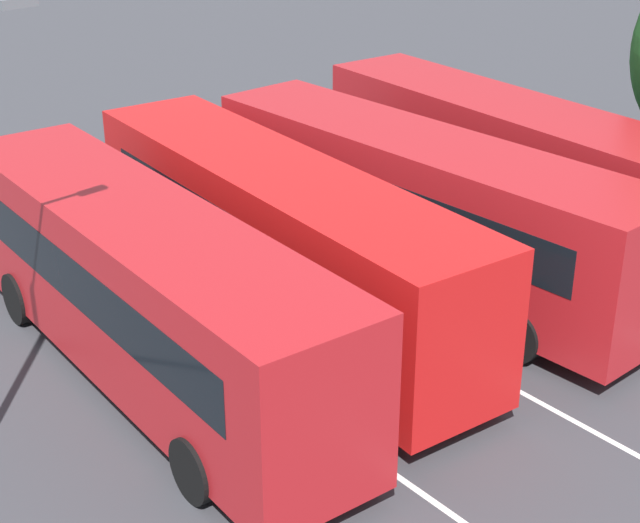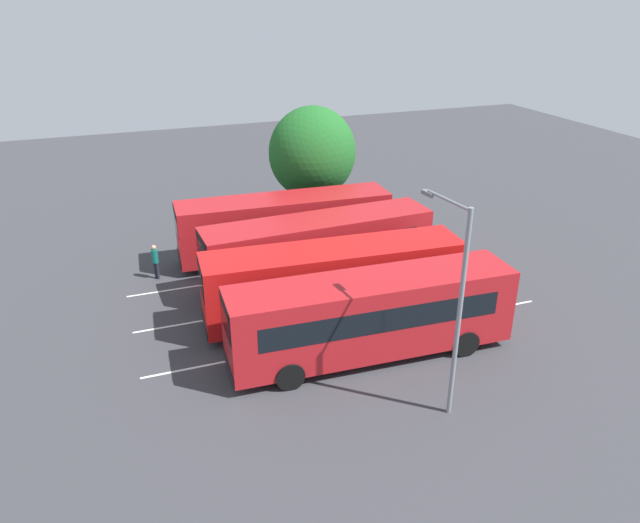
{
  "view_description": "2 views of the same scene",
  "coord_description": "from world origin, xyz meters",
  "px_view_note": "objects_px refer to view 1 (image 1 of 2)",
  "views": [
    {
      "loc": [
        -14.14,
        12.68,
        9.8
      ],
      "look_at": [
        -0.1,
        1.06,
        1.32
      ],
      "focal_mm": 54.99,
      "sensor_mm": 36.0,
      "label": 1
    },
    {
      "loc": [
        9.05,
        23.17,
        13.4
      ],
      "look_at": [
        -0.14,
        -1.41,
        1.32
      ],
      "focal_mm": 33.47,
      "sensor_mm": 36.0,
      "label": 2
    }
  ],
  "objects_px": {
    "bus_far_left": "(510,163)",
    "bus_center_left": "(422,205)",
    "bus_center_right": "(279,237)",
    "bus_far_right": "(144,288)",
    "pedestrian": "(320,132)"
  },
  "relations": [
    {
      "from": "bus_far_left",
      "to": "bus_center_right",
      "type": "bearing_deg",
      "value": 93.32
    },
    {
      "from": "bus_center_right",
      "to": "pedestrian",
      "type": "relative_size",
      "value": 6.28
    },
    {
      "from": "bus_far_left",
      "to": "bus_center_left",
      "type": "distance_m",
      "value": 3.67
    },
    {
      "from": "bus_center_right",
      "to": "pedestrian",
      "type": "xyz_separation_m",
      "value": [
        6.87,
        -6.78,
        -0.78
      ]
    },
    {
      "from": "bus_center_left",
      "to": "bus_far_right",
      "type": "xyz_separation_m",
      "value": [
        0.32,
        6.79,
        0.0
      ]
    },
    {
      "from": "bus_far_right",
      "to": "pedestrian",
      "type": "bearing_deg",
      "value": -51.87
    },
    {
      "from": "bus_center_left",
      "to": "pedestrian",
      "type": "distance_m",
      "value": 8.18
    },
    {
      "from": "bus_far_left",
      "to": "bus_center_left",
      "type": "xyz_separation_m",
      "value": [
        -0.58,
        3.62,
        0.0
      ]
    },
    {
      "from": "bus_far_right",
      "to": "bus_center_left",
      "type": "bearing_deg",
      "value": -89.84
    },
    {
      "from": "bus_center_right",
      "to": "bus_far_left",
      "type": "bearing_deg",
      "value": -85.67
    },
    {
      "from": "bus_center_right",
      "to": "bus_far_right",
      "type": "bearing_deg",
      "value": 98.92
    },
    {
      "from": "bus_center_left",
      "to": "bus_center_right",
      "type": "distance_m",
      "value": 3.55
    },
    {
      "from": "bus_far_right",
      "to": "pedestrian",
      "type": "xyz_separation_m",
      "value": [
        7.13,
        -10.07,
        -0.78
      ]
    },
    {
      "from": "bus_far_left",
      "to": "bus_center_left",
      "type": "relative_size",
      "value": 1.0
    },
    {
      "from": "bus_far_left",
      "to": "pedestrian",
      "type": "relative_size",
      "value": 6.26
    }
  ]
}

